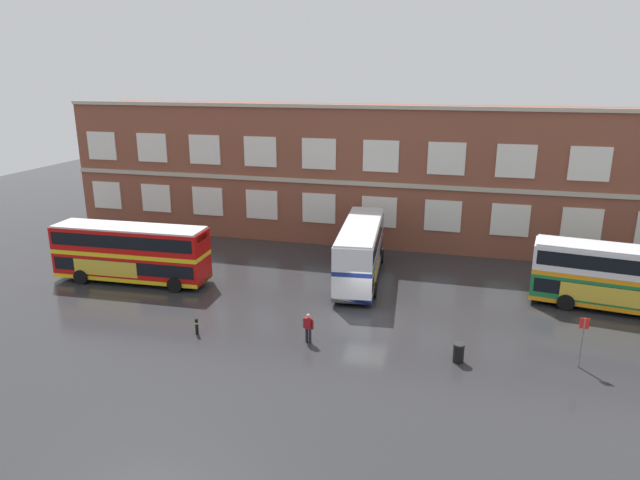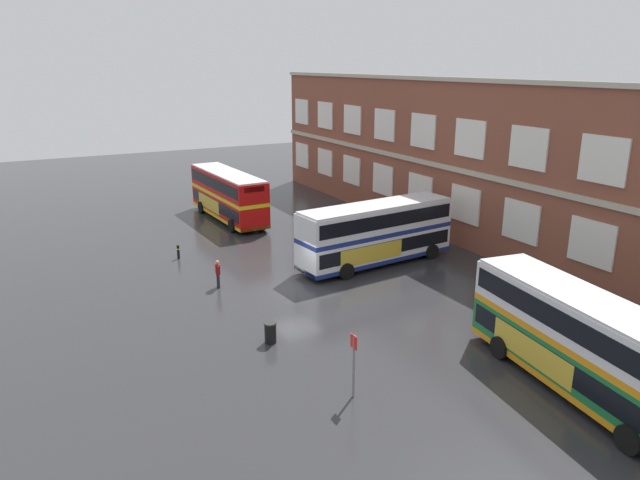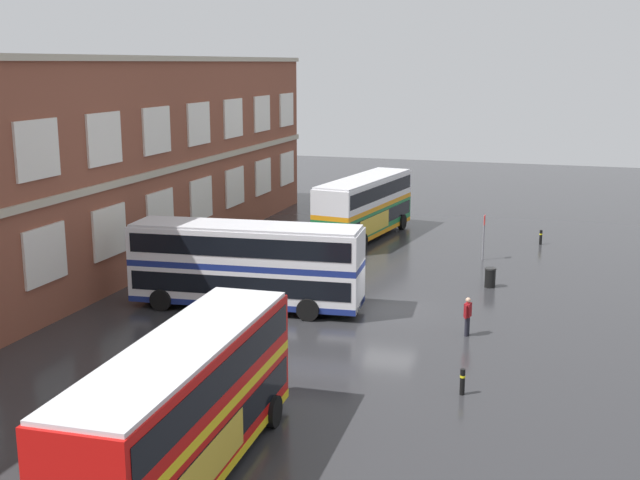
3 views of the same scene
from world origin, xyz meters
name	(u,v)px [view 2 (image 2 of 3)]	position (x,y,z in m)	size (l,w,h in m)	color
ground_plane	(327,283)	(0.00, 2.00, 0.00)	(120.00, 120.00, 0.00)	#2B2B2D
brick_terminal_building	(511,164)	(-1.58, 17.98, 5.78)	(56.90, 8.19, 11.86)	brown
double_decker_near	(228,195)	(-17.21, 1.88, 2.15)	(11.10, 3.21, 4.07)	red
double_decker_middle	(376,233)	(-1.67, 6.56, 2.15)	(3.62, 11.19, 4.07)	silver
double_decker_far	(581,342)	(15.29, 5.19, 2.15)	(11.25, 4.12, 4.07)	#197038
waiting_passenger	(218,273)	(-2.49, -4.02, 0.93)	(0.64, 0.31, 1.70)	black
bus_stand_flag	(354,360)	(11.46, -3.09, 1.64)	(0.44, 0.10, 2.70)	slate
station_litter_bin	(270,333)	(5.57, -4.14, 0.52)	(0.60, 0.60, 1.03)	black
safety_bollard_east	(178,252)	(-8.89, -4.70, 0.49)	(0.19, 0.19, 0.95)	black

